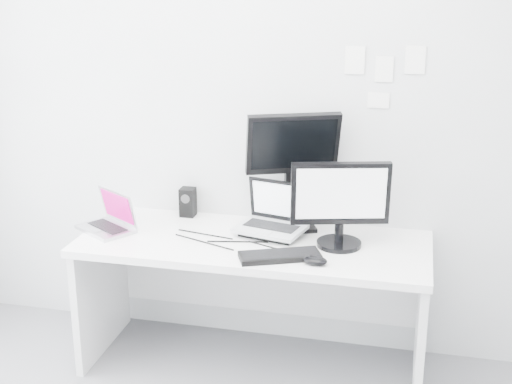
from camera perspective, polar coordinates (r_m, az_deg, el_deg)
back_wall at (r=3.80m, az=0.97°, el=6.73°), size 3.60×0.00×3.60m
desk at (r=3.80m, az=-0.23°, el=-9.04°), size 1.80×0.70×0.73m
macbook at (r=3.83m, az=-12.10°, el=-1.50°), size 0.37×0.35×0.22m
speaker at (r=3.99m, az=-5.50°, el=-0.81°), size 0.10×0.10×0.16m
dell_laptop at (r=3.67m, az=1.15°, el=-1.43°), size 0.40×0.34×0.29m
rear_monitor at (r=3.71m, az=2.89°, el=1.78°), size 0.51×0.35×0.66m
samsung_monitor at (r=3.53m, az=6.81°, el=-0.92°), size 0.53×0.34×0.45m
keyboard at (r=3.43m, az=1.92°, el=-5.16°), size 0.41×0.28×0.03m
mouse at (r=3.37m, az=4.76°, el=-5.51°), size 0.13×0.09×0.04m
wall_note_0 at (r=3.69m, az=7.95°, el=10.46°), size 0.10×0.00×0.14m
wall_note_1 at (r=3.68m, az=10.28°, el=9.71°), size 0.09×0.00×0.13m
wall_note_2 at (r=3.67m, az=12.69°, el=10.33°), size 0.10×0.00×0.14m
wall_note_3 at (r=3.71m, az=9.83°, el=7.28°), size 0.11×0.00×0.08m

